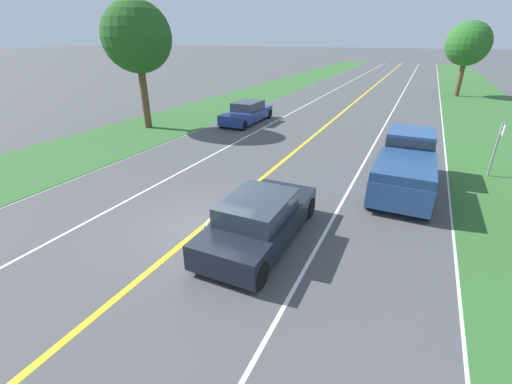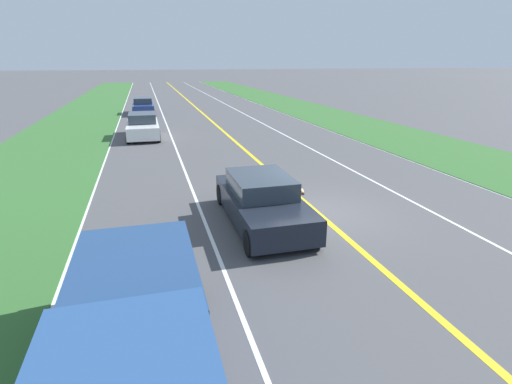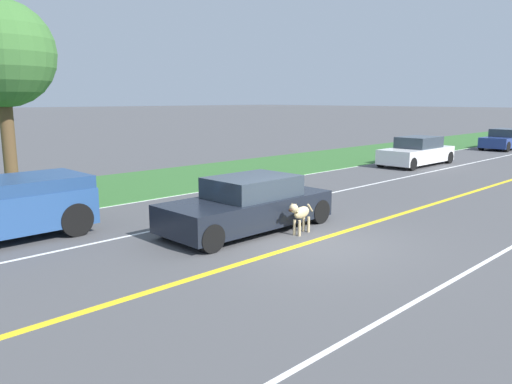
# 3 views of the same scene
# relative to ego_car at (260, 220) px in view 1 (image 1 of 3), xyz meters

# --- Properties ---
(ground_plane) EXTENTS (400.00, 400.00, 0.00)m
(ground_plane) POSITION_rel_ego_car_xyz_m (-1.87, -0.16, -0.65)
(ground_plane) COLOR #4C4C4F
(centre_divider_line) EXTENTS (0.18, 160.00, 0.01)m
(centre_divider_line) POSITION_rel_ego_car_xyz_m (-1.87, -0.16, -0.65)
(centre_divider_line) COLOR yellow
(centre_divider_line) RESTS_ON ground
(lane_edge_line_right) EXTENTS (0.14, 160.00, 0.01)m
(lane_edge_line_right) POSITION_rel_ego_car_xyz_m (5.13, -0.16, -0.65)
(lane_edge_line_right) COLOR white
(lane_edge_line_right) RESTS_ON ground
(lane_edge_line_left) EXTENTS (0.14, 160.00, 0.01)m
(lane_edge_line_left) POSITION_rel_ego_car_xyz_m (-8.87, -0.16, -0.65)
(lane_edge_line_left) COLOR white
(lane_edge_line_left) RESTS_ON ground
(lane_dash_same_dir) EXTENTS (0.10, 160.00, 0.01)m
(lane_dash_same_dir) POSITION_rel_ego_car_xyz_m (1.63, -0.16, -0.65)
(lane_dash_same_dir) COLOR white
(lane_dash_same_dir) RESTS_ON ground
(lane_dash_oncoming) EXTENTS (0.10, 160.00, 0.01)m
(lane_dash_oncoming) POSITION_rel_ego_car_xyz_m (-5.37, -0.16, -0.65)
(lane_dash_oncoming) COLOR white
(lane_dash_oncoming) RESTS_ON ground
(grass_verge_left) EXTENTS (6.00, 160.00, 0.03)m
(grass_verge_left) POSITION_rel_ego_car_xyz_m (-11.87, -0.16, -0.64)
(grass_verge_left) COLOR #33662D
(grass_verge_left) RESTS_ON ground
(ego_car) EXTENTS (1.93, 4.66, 1.39)m
(ego_car) POSITION_rel_ego_car_xyz_m (0.00, 0.00, 0.00)
(ego_car) COLOR black
(ego_car) RESTS_ON ground
(dog) EXTENTS (0.36, 1.13, 0.86)m
(dog) POSITION_rel_ego_car_xyz_m (-1.25, -0.60, -0.11)
(dog) COLOR #D1B784
(dog) RESTS_ON ground
(pickup_truck) EXTENTS (2.03, 5.51, 1.92)m
(pickup_truck) POSITION_rel_ego_car_xyz_m (3.43, 5.89, 0.32)
(pickup_truck) COLOR #284C84
(pickup_truck) RESTS_ON ground
(oncoming_car) EXTENTS (1.81, 4.77, 1.38)m
(oncoming_car) POSITION_rel_ego_car_xyz_m (-7.04, 13.17, -0.01)
(oncoming_car) COLOR navy
(oncoming_car) RESTS_ON ground
(roadside_tree_right_far) EXTENTS (3.94, 3.94, 6.76)m
(roadside_tree_right_far) POSITION_rel_ego_car_xyz_m (6.54, 32.12, 4.10)
(roadside_tree_right_far) COLOR brown
(roadside_tree_right_far) RESTS_ON ground
(roadside_tree_left_near) EXTENTS (4.04, 4.04, 7.37)m
(roadside_tree_left_near) POSITION_rel_ego_car_xyz_m (-12.08, 9.07, 4.66)
(roadside_tree_left_near) COLOR brown
(roadside_tree_left_near) RESTS_ON ground
(street_sign) EXTENTS (0.11, 0.64, 2.25)m
(street_sign) POSITION_rel_ego_car_xyz_m (6.61, 8.58, 0.78)
(street_sign) COLOR gray
(street_sign) RESTS_ON ground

